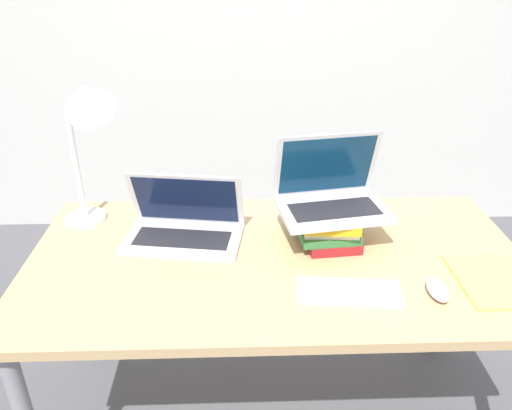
% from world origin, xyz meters
% --- Properties ---
extents(desk, '(1.54, 0.79, 0.72)m').
position_xyz_m(desk, '(0.00, 0.39, 0.64)').
color(desk, tan).
rests_on(desk, ground_plane).
extents(laptop_left, '(0.40, 0.27, 0.22)m').
position_xyz_m(laptop_left, '(-0.30, 0.52, 0.76)').
color(laptop_left, silver).
rests_on(laptop_left, desk).
extents(book_stack, '(0.21, 0.26, 0.11)m').
position_xyz_m(book_stack, '(0.17, 0.49, 0.77)').
color(book_stack, maroon).
rests_on(book_stack, desk).
extents(laptop_on_books, '(0.37, 0.28, 0.24)m').
position_xyz_m(laptop_on_books, '(0.17, 0.50, 0.87)').
color(laptop_on_books, silver).
rests_on(laptop_on_books, book_stack).
extents(wireless_keyboard, '(0.30, 0.14, 0.01)m').
position_xyz_m(wireless_keyboard, '(0.19, 0.20, 0.72)').
color(wireless_keyboard, silver).
rests_on(wireless_keyboard, desk).
extents(mouse, '(0.06, 0.11, 0.03)m').
position_xyz_m(mouse, '(0.43, 0.19, 0.73)').
color(mouse, '#B2B2B7').
rests_on(mouse, desk).
extents(notepad, '(0.20, 0.26, 0.01)m').
position_xyz_m(notepad, '(0.61, 0.24, 0.72)').
color(notepad, '#EFE066').
rests_on(notepad, desk).
extents(desk_lamp, '(0.23, 0.20, 0.53)m').
position_xyz_m(desk_lamp, '(-0.59, 0.61, 1.11)').
color(desk_lamp, white).
rests_on(desk_lamp, desk).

